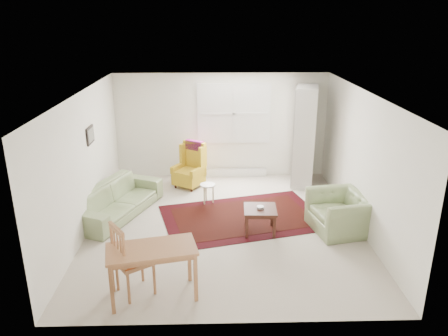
{
  "coord_description": "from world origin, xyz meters",
  "views": [
    {
      "loc": [
        -0.21,
        -7.39,
        3.77
      ],
      "look_at": [
        0.0,
        0.3,
        1.05
      ],
      "focal_mm": 35.0,
      "sensor_mm": 36.0,
      "label": 1
    }
  ],
  "objects_px": {
    "wingback_chair": "(188,165)",
    "cabinet": "(305,137)",
    "sofa": "(117,194)",
    "armchair": "(340,209)",
    "stool": "(208,194)",
    "desk": "(153,272)",
    "coffee_table": "(260,220)",
    "desk_chair": "(134,258)"
  },
  "relations": [
    {
      "from": "stool",
      "to": "coffee_table",
      "type": "bearing_deg",
      "value": -54.13
    },
    {
      "from": "wingback_chair",
      "to": "coffee_table",
      "type": "bearing_deg",
      "value": -26.41
    },
    {
      "from": "wingback_chair",
      "to": "cabinet",
      "type": "relative_size",
      "value": 0.46
    },
    {
      "from": "wingback_chair",
      "to": "desk",
      "type": "height_order",
      "value": "wingback_chair"
    },
    {
      "from": "stool",
      "to": "wingback_chair",
      "type": "bearing_deg",
      "value": 115.38
    },
    {
      "from": "sofa",
      "to": "coffee_table",
      "type": "height_order",
      "value": "sofa"
    },
    {
      "from": "coffee_table",
      "to": "stool",
      "type": "distance_m",
      "value": 1.63
    },
    {
      "from": "armchair",
      "to": "stool",
      "type": "relative_size",
      "value": 2.51
    },
    {
      "from": "wingback_chair",
      "to": "coffee_table",
      "type": "relative_size",
      "value": 1.8
    },
    {
      "from": "stool",
      "to": "desk_chair",
      "type": "xyz_separation_m",
      "value": [
        -1.0,
        -3.1,
        0.34
      ]
    },
    {
      "from": "stool",
      "to": "desk_chair",
      "type": "relative_size",
      "value": 0.39
    },
    {
      "from": "coffee_table",
      "to": "desk_chair",
      "type": "height_order",
      "value": "desk_chair"
    },
    {
      "from": "stool",
      "to": "desk",
      "type": "xyz_separation_m",
      "value": [
        -0.74,
        -3.2,
        0.17
      ]
    },
    {
      "from": "sofa",
      "to": "armchair",
      "type": "xyz_separation_m",
      "value": [
        4.2,
        -0.78,
        -0.02
      ]
    },
    {
      "from": "armchair",
      "to": "stool",
      "type": "xyz_separation_m",
      "value": [
        -2.42,
        1.29,
        -0.2
      ]
    },
    {
      "from": "armchair",
      "to": "desk_chair",
      "type": "relative_size",
      "value": 0.97
    },
    {
      "from": "wingback_chair",
      "to": "cabinet",
      "type": "xyz_separation_m",
      "value": [
        2.65,
        0.14,
        0.62
      ]
    },
    {
      "from": "sofa",
      "to": "cabinet",
      "type": "bearing_deg",
      "value": -46.0
    },
    {
      "from": "armchair",
      "to": "coffee_table",
      "type": "height_order",
      "value": "armchair"
    },
    {
      "from": "armchair",
      "to": "stool",
      "type": "bearing_deg",
      "value": -129.59
    },
    {
      "from": "armchair",
      "to": "coffee_table",
      "type": "bearing_deg",
      "value": -100.16
    },
    {
      "from": "stool",
      "to": "desk",
      "type": "bearing_deg",
      "value": -102.97
    },
    {
      "from": "desk_chair",
      "to": "wingback_chair",
      "type": "bearing_deg",
      "value": -42.12
    },
    {
      "from": "cabinet",
      "to": "desk_chair",
      "type": "relative_size",
      "value": 2.07
    },
    {
      "from": "desk",
      "to": "desk_chair",
      "type": "height_order",
      "value": "desk_chair"
    },
    {
      "from": "sofa",
      "to": "armchair",
      "type": "relative_size",
      "value": 2.03
    },
    {
      "from": "wingback_chair",
      "to": "desk_chair",
      "type": "distance_m",
      "value": 4.08
    },
    {
      "from": "wingback_chair",
      "to": "stool",
      "type": "xyz_separation_m",
      "value": [
        0.44,
        -0.94,
        -0.31
      ]
    },
    {
      "from": "wingback_chair",
      "to": "desk_chair",
      "type": "relative_size",
      "value": 0.95
    },
    {
      "from": "cabinet",
      "to": "stool",
      "type": "bearing_deg",
      "value": -140.79
    },
    {
      "from": "wingback_chair",
      "to": "cabinet",
      "type": "bearing_deg",
      "value": 34.75
    },
    {
      "from": "stool",
      "to": "cabinet",
      "type": "distance_m",
      "value": 2.62
    },
    {
      "from": "armchair",
      "to": "desk",
      "type": "height_order",
      "value": "armchair"
    },
    {
      "from": "armchair",
      "to": "desk",
      "type": "relative_size",
      "value": 0.88
    },
    {
      "from": "desk",
      "to": "coffee_table",
      "type": "bearing_deg",
      "value": 47.99
    },
    {
      "from": "armchair",
      "to": "coffee_table",
      "type": "xyz_separation_m",
      "value": [
        -1.46,
        -0.04,
        -0.18
      ]
    },
    {
      "from": "coffee_table",
      "to": "desk",
      "type": "distance_m",
      "value": 2.54
    },
    {
      "from": "sofa",
      "to": "stool",
      "type": "bearing_deg",
      "value": -51.8
    },
    {
      "from": "desk_chair",
      "to": "stool",
      "type": "bearing_deg",
      "value": -52.15
    },
    {
      "from": "wingback_chair",
      "to": "coffee_table",
      "type": "height_order",
      "value": "wingback_chair"
    },
    {
      "from": "sofa",
      "to": "armchair",
      "type": "distance_m",
      "value": 4.27
    },
    {
      "from": "wingback_chair",
      "to": "stool",
      "type": "distance_m",
      "value": 1.08
    }
  ]
}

